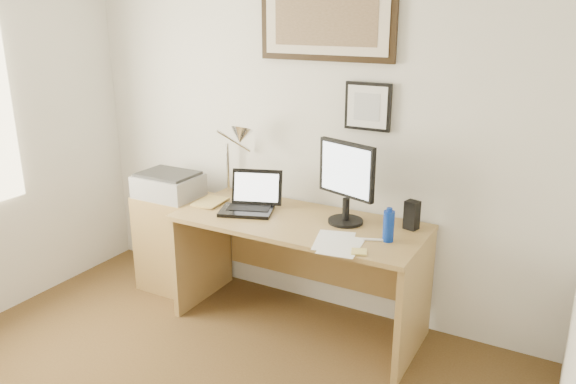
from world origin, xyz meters
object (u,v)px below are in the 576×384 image
Objects in this scene: side_cabinet at (176,242)px; book at (200,200)px; laptop at (250,202)px; lcd_monitor at (346,179)px; printer at (169,185)px; water_bottle at (389,226)px; desk at (305,250)px.

side_cabinet is 0.49m from book.
book is 0.59× the size of laptop.
lcd_monitor is at bearing 2.00° from side_cabinet.
book is 0.31m from printer.
water_bottle is at bearing -2.48° from printer.
water_bottle is 0.42× the size of printer.
side_cabinet is at bearing 176.55° from laptop.
desk is 3.08× the size of lcd_monitor.
lcd_monitor reaches higher than printer.
water_bottle is 0.46× the size of laptop.
lcd_monitor reaches higher than desk.
water_bottle is 0.35× the size of lcd_monitor.
lcd_monitor is (1.34, 0.05, 0.68)m from side_cabinet.
desk is (-0.61, 0.13, -0.33)m from water_bottle.
side_cabinet is 1.40× the size of lcd_monitor.
printer is (-0.31, 0.03, 0.06)m from book.
laptop is 0.77× the size of lcd_monitor.
book is at bearing -6.43° from printer.
book reaches higher than desk.
book is at bearing -173.01° from desk.
desk is at bearing -177.55° from lcd_monitor.
laptop is (-0.37, -0.08, 0.29)m from desk.
book reaches higher than side_cabinet.
printer reaches higher than side_cabinet.
lcd_monitor is at bearing 156.31° from water_bottle.
side_cabinet is 1.66× the size of printer.
desk is 3.98× the size of laptop.
book is 0.54× the size of printer.
lcd_monitor reaches higher than laptop.
lcd_monitor is 1.38m from printer.
book is (-1.39, 0.04, -0.08)m from water_bottle.
printer is (-1.69, 0.07, -0.02)m from water_bottle.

